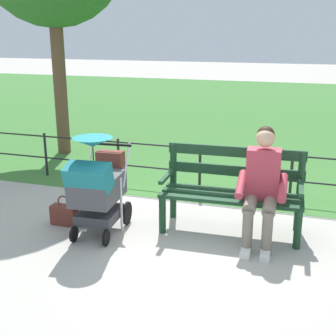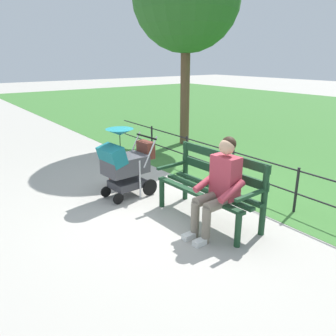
{
  "view_description": "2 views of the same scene",
  "coord_description": "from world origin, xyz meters",
  "px_view_note": "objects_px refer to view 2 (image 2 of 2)",
  "views": [
    {
      "loc": [
        -1.47,
        4.77,
        2.23
      ],
      "look_at": [
        0.08,
        -0.0,
        0.71
      ],
      "focal_mm": 48.17,
      "sensor_mm": 36.0,
      "label": 1
    },
    {
      "loc": [
        -3.85,
        3.01,
        2.21
      ],
      "look_at": [
        0.01,
        0.16,
        0.63
      ],
      "focal_mm": 36.06,
      "sensor_mm": 36.0,
      "label": 2
    }
  ],
  "objects_px": {
    "stroller": "(125,162)",
    "park_bench": "(212,184)",
    "person_on_bench": "(219,184)",
    "handbag": "(116,179)"
  },
  "relations": [
    {
      "from": "handbag",
      "to": "person_on_bench",
      "type": "bearing_deg",
      "value": -173.28
    },
    {
      "from": "park_bench",
      "to": "stroller",
      "type": "relative_size",
      "value": 1.41
    },
    {
      "from": "stroller",
      "to": "park_bench",
      "type": "bearing_deg",
      "value": -157.51
    },
    {
      "from": "park_bench",
      "to": "handbag",
      "type": "distance_m",
      "value": 2.04
    },
    {
      "from": "stroller",
      "to": "person_on_bench",
      "type": "bearing_deg",
      "value": -168.34
    },
    {
      "from": "park_bench",
      "to": "person_on_bench",
      "type": "xyz_separation_m",
      "value": [
        -0.35,
        0.22,
        0.15
      ]
    },
    {
      "from": "park_bench",
      "to": "stroller",
      "type": "height_order",
      "value": "stroller"
    },
    {
      "from": "stroller",
      "to": "handbag",
      "type": "distance_m",
      "value": 0.7
    },
    {
      "from": "stroller",
      "to": "handbag",
      "type": "relative_size",
      "value": 3.11
    },
    {
      "from": "park_bench",
      "to": "person_on_bench",
      "type": "relative_size",
      "value": 1.27
    }
  ]
}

